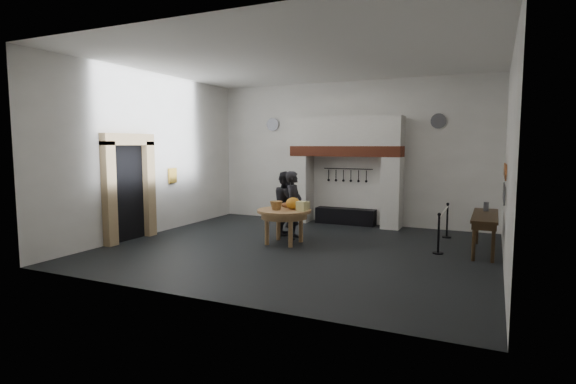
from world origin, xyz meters
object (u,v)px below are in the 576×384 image
at_px(work_table, 284,211).
at_px(side_table, 485,216).
at_px(visitor_far, 286,203).
at_px(barrier_post_near, 439,235).
at_px(visitor_near, 294,205).
at_px(iron_range, 345,216).
at_px(barrier_post_far, 447,221).

height_order(work_table, side_table, side_table).
height_order(visitor_far, barrier_post_near, visitor_far).
bearing_deg(visitor_near, iron_range, -16.10).
distance_m(work_table, barrier_post_near, 3.76).
bearing_deg(barrier_post_far, iron_range, 164.55).
distance_m(iron_range, visitor_near, 2.85).
bearing_deg(iron_range, side_table, -29.16).
bearing_deg(side_table, visitor_near, -174.81).
relative_size(side_table, barrier_post_far, 2.44).
relative_size(barrier_post_near, barrier_post_far, 1.00).
height_order(iron_range, visitor_near, visitor_near).
xyz_separation_m(side_table, barrier_post_near, (-0.96, -0.58, -0.42)).
distance_m(visitor_near, barrier_post_far, 4.19).
relative_size(visitor_near, barrier_post_near, 2.01).
bearing_deg(visitor_far, barrier_post_far, -96.42).
bearing_deg(visitor_far, visitor_near, -160.68).
relative_size(side_table, barrier_post_near, 2.44).
bearing_deg(iron_range, visitor_near, -102.36).
xyz_separation_m(iron_range, visitor_far, (-0.99, -2.31, 0.64)).
distance_m(work_table, visitor_near, 0.66).
bearing_deg(visitor_near, side_table, -88.56).
height_order(iron_range, visitor_far, visitor_far).
distance_m(barrier_post_near, barrier_post_far, 2.00).
height_order(visitor_near, side_table, visitor_near).
height_order(work_table, visitor_far, visitor_far).
distance_m(side_table, barrier_post_near, 1.20).
bearing_deg(side_table, barrier_post_far, 124.04).
bearing_deg(visitor_near, barrier_post_far, -67.46).
xyz_separation_m(iron_range, barrier_post_near, (3.14, -2.87, 0.20)).
bearing_deg(visitor_far, barrier_post_near, -123.32).
xyz_separation_m(visitor_far, barrier_post_far, (4.14, 1.45, -0.44)).
xyz_separation_m(side_table, barrier_post_far, (-0.96, 1.42, -0.42)).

